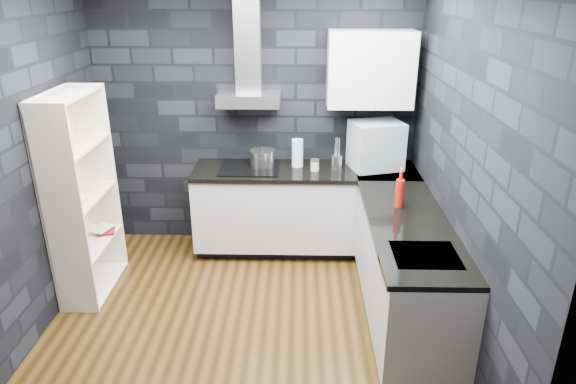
{
  "coord_description": "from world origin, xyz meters",
  "views": [
    {
      "loc": [
        0.44,
        -3.46,
        2.61
      ],
      "look_at": [
        0.35,
        0.45,
        1.0
      ],
      "focal_mm": 32.0,
      "sensor_mm": 36.0,
      "label": 1
    }
  ],
  "objects_px": {
    "pot": "(262,158)",
    "fruit_bowl": "(75,199)",
    "glass_vase": "(297,153)",
    "utensil_crock": "(336,162)",
    "bookshelf": "(82,197)",
    "storage_jar": "(315,166)",
    "red_bottle": "(400,193)",
    "appliance_garage": "(376,146)"
  },
  "relations": [
    {
      "from": "pot",
      "to": "bookshelf",
      "type": "bearing_deg",
      "value": -151.01
    },
    {
      "from": "pot",
      "to": "red_bottle",
      "type": "height_order",
      "value": "red_bottle"
    },
    {
      "from": "fruit_bowl",
      "to": "appliance_garage",
      "type": "bearing_deg",
      "value": 19.91
    },
    {
      "from": "appliance_garage",
      "to": "fruit_bowl",
      "type": "xyz_separation_m",
      "value": [
        -2.61,
        -0.94,
        -0.19
      ]
    },
    {
      "from": "pot",
      "to": "appliance_garage",
      "type": "relative_size",
      "value": 0.5
    },
    {
      "from": "storage_jar",
      "to": "utensil_crock",
      "type": "distance_m",
      "value": 0.22
    },
    {
      "from": "glass_vase",
      "to": "fruit_bowl",
      "type": "bearing_deg",
      "value": -152.29
    },
    {
      "from": "utensil_crock",
      "to": "red_bottle",
      "type": "xyz_separation_m",
      "value": [
        0.45,
        -0.91,
        0.05
      ]
    },
    {
      "from": "utensil_crock",
      "to": "appliance_garage",
      "type": "xyz_separation_m",
      "value": [
        0.38,
        0.05,
        0.16
      ]
    },
    {
      "from": "storage_jar",
      "to": "fruit_bowl",
      "type": "relative_size",
      "value": 0.44
    },
    {
      "from": "bookshelf",
      "to": "fruit_bowl",
      "type": "height_order",
      "value": "bookshelf"
    },
    {
      "from": "storage_jar",
      "to": "bookshelf",
      "type": "height_order",
      "value": "bookshelf"
    },
    {
      "from": "glass_vase",
      "to": "utensil_crock",
      "type": "bearing_deg",
      "value": -10.37
    },
    {
      "from": "glass_vase",
      "to": "utensil_crock",
      "type": "distance_m",
      "value": 0.4
    },
    {
      "from": "pot",
      "to": "red_bottle",
      "type": "distance_m",
      "value": 1.53
    },
    {
      "from": "glass_vase",
      "to": "bookshelf",
      "type": "bearing_deg",
      "value": -155.59
    },
    {
      "from": "utensil_crock",
      "to": "fruit_bowl",
      "type": "xyz_separation_m",
      "value": [
        -2.23,
        -0.9,
        -0.03
      ]
    },
    {
      "from": "glass_vase",
      "to": "appliance_garage",
      "type": "xyz_separation_m",
      "value": [
        0.77,
        -0.02,
        0.09
      ]
    },
    {
      "from": "storage_jar",
      "to": "utensil_crock",
      "type": "xyz_separation_m",
      "value": [
        0.21,
        0.05,
        0.02
      ]
    },
    {
      "from": "red_bottle",
      "to": "fruit_bowl",
      "type": "distance_m",
      "value": 2.68
    },
    {
      "from": "pot",
      "to": "bookshelf",
      "type": "relative_size",
      "value": 0.13
    },
    {
      "from": "glass_vase",
      "to": "utensil_crock",
      "type": "xyz_separation_m",
      "value": [
        0.38,
        -0.07,
        -0.07
      ]
    },
    {
      "from": "utensil_crock",
      "to": "pot",
      "type": "bearing_deg",
      "value": 175.13
    },
    {
      "from": "appliance_garage",
      "to": "fruit_bowl",
      "type": "bearing_deg",
      "value": -175.94
    },
    {
      "from": "storage_jar",
      "to": "appliance_garage",
      "type": "xyz_separation_m",
      "value": [
        0.59,
        0.1,
        0.18
      ]
    },
    {
      "from": "storage_jar",
      "to": "red_bottle",
      "type": "distance_m",
      "value": 1.08
    },
    {
      "from": "storage_jar",
      "to": "fruit_bowl",
      "type": "xyz_separation_m",
      "value": [
        -2.01,
        -0.84,
        -0.01
      ]
    },
    {
      "from": "appliance_garage",
      "to": "bookshelf",
      "type": "relative_size",
      "value": 0.26
    },
    {
      "from": "red_bottle",
      "to": "storage_jar",
      "type": "bearing_deg",
      "value": 127.85
    },
    {
      "from": "glass_vase",
      "to": "appliance_garage",
      "type": "bearing_deg",
      "value": -1.75
    },
    {
      "from": "utensil_crock",
      "to": "red_bottle",
      "type": "distance_m",
      "value": 1.02
    },
    {
      "from": "pot",
      "to": "utensil_crock",
      "type": "height_order",
      "value": "pot"
    },
    {
      "from": "pot",
      "to": "bookshelf",
      "type": "xyz_separation_m",
      "value": [
        -1.49,
        -0.83,
        -0.08
      ]
    },
    {
      "from": "utensil_crock",
      "to": "bookshelf",
      "type": "distance_m",
      "value": 2.35
    },
    {
      "from": "glass_vase",
      "to": "pot",
      "type": "bearing_deg",
      "value": -178.72
    },
    {
      "from": "pot",
      "to": "appliance_garage",
      "type": "height_order",
      "value": "appliance_garage"
    },
    {
      "from": "utensil_crock",
      "to": "glass_vase",
      "type": "bearing_deg",
      "value": 169.63
    },
    {
      "from": "storage_jar",
      "to": "appliance_garage",
      "type": "height_order",
      "value": "appliance_garage"
    },
    {
      "from": "bookshelf",
      "to": "appliance_garage",
      "type": "bearing_deg",
      "value": 34.46
    },
    {
      "from": "pot",
      "to": "fruit_bowl",
      "type": "height_order",
      "value": "pot"
    },
    {
      "from": "storage_jar",
      "to": "red_bottle",
      "type": "relative_size",
      "value": 0.42
    },
    {
      "from": "glass_vase",
      "to": "red_bottle",
      "type": "height_order",
      "value": "glass_vase"
    }
  ]
}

